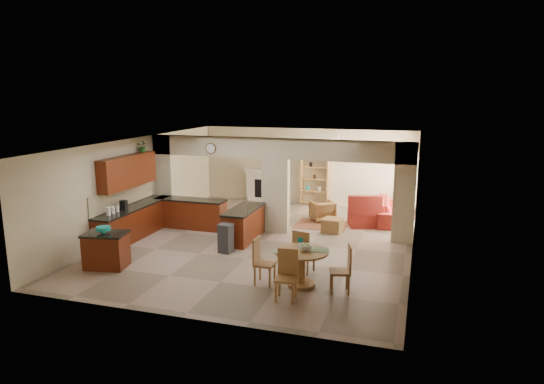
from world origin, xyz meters
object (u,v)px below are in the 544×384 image
(kitchen_island, at_px, (106,250))
(armchair, at_px, (323,211))
(dining_table, at_px, (301,263))
(sofa, at_px, (393,210))

(kitchen_island, height_order, armchair, kitchen_island)
(dining_table, bearing_deg, sofa, 75.84)
(sofa, bearing_deg, kitchen_island, 131.03)
(armchair, bearing_deg, sofa, 163.24)
(kitchen_island, relative_size, sofa, 0.45)
(kitchen_island, distance_m, dining_table, 4.72)
(sofa, bearing_deg, dining_table, 161.24)
(dining_table, bearing_deg, kitchen_island, -176.55)
(kitchen_island, distance_m, armchair, 7.04)
(dining_table, relative_size, armchair, 1.62)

